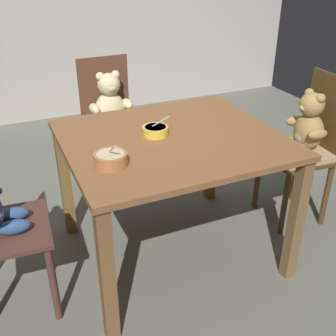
# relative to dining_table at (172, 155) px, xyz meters

# --- Properties ---
(ground_plane) EXTENTS (5.20, 5.20, 0.04)m
(ground_plane) POSITION_rel_dining_table_xyz_m (0.00, 0.00, -0.66)
(ground_plane) COLOR #64655C
(dining_table) EXTENTS (1.10, 0.98, 0.75)m
(dining_table) POSITION_rel_dining_table_xyz_m (0.00, 0.00, 0.00)
(dining_table) COLOR brown
(dining_table) RESTS_ON ground_plane
(teddy_chair_near_right) EXTENTS (0.40, 0.41, 0.95)m
(teddy_chair_near_right) POSITION_rel_dining_table_xyz_m (0.92, 0.02, -0.07)
(teddy_chair_near_right) COLOR #4A3316
(teddy_chair_near_right) RESTS_ON ground_plane
(teddy_chair_far_center) EXTENTS (0.40, 0.38, 0.96)m
(teddy_chair_far_center) POSITION_rel_dining_table_xyz_m (-0.07, 0.86, -0.06)
(teddy_chair_far_center) COLOR brown
(teddy_chair_far_center) RESTS_ON ground_plane
(porridge_bowl_terracotta_near_left) EXTENTS (0.15, 0.16, 0.13)m
(porridge_bowl_terracotta_near_left) POSITION_rel_dining_table_xyz_m (-0.38, -0.18, 0.14)
(porridge_bowl_terracotta_near_left) COLOR #B76E46
(porridge_bowl_terracotta_near_left) RESTS_ON dining_table
(porridge_bowl_yellow_center) EXTENTS (0.13, 0.13, 0.11)m
(porridge_bowl_yellow_center) POSITION_rel_dining_table_xyz_m (-0.07, 0.05, 0.13)
(porridge_bowl_yellow_center) COLOR yellow
(porridge_bowl_yellow_center) RESTS_ON dining_table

